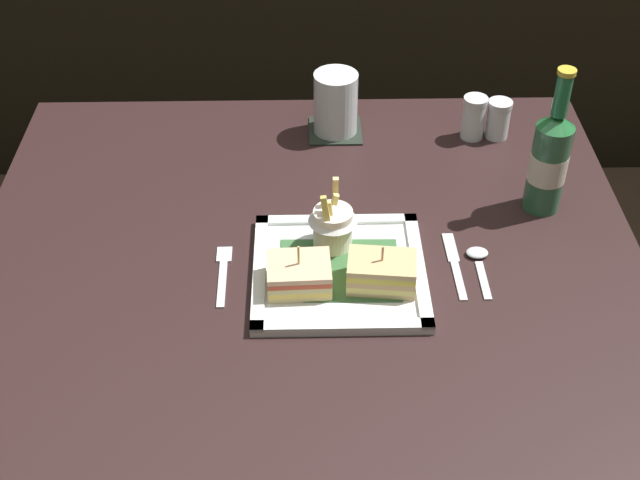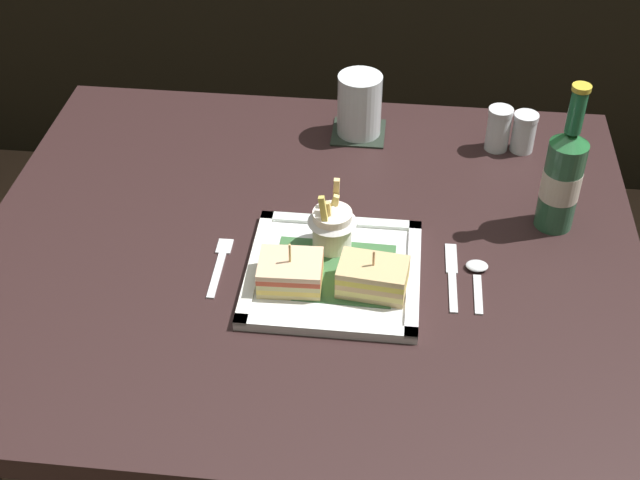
# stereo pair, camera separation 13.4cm
# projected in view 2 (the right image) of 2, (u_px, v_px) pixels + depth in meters

# --- Properties ---
(dining_table) EXTENTS (1.07, 0.92, 0.75)m
(dining_table) POSITION_uv_depth(u_px,v_px,m) (308.00, 310.00, 1.50)
(dining_table) COLOR black
(dining_table) RESTS_ON ground_plane
(square_plate) EXTENTS (0.27, 0.27, 0.02)m
(square_plate) POSITION_uv_depth(u_px,v_px,m) (333.00, 273.00, 1.34)
(square_plate) COLOR white
(square_plate) RESTS_ON dining_table
(sandwich_half_left) EXTENTS (0.10, 0.08, 0.08)m
(sandwich_half_left) POSITION_uv_depth(u_px,v_px,m) (290.00, 272.00, 1.30)
(sandwich_half_left) COLOR #DDC27B
(sandwich_half_left) RESTS_ON square_plate
(sandwich_half_right) EXTENTS (0.11, 0.08, 0.07)m
(sandwich_half_right) POSITION_uv_depth(u_px,v_px,m) (373.00, 277.00, 1.29)
(sandwich_half_right) COLOR #D7B476
(sandwich_half_right) RESTS_ON square_plate
(fries_cup) EXTENTS (0.08, 0.08, 0.12)m
(fries_cup) POSITION_uv_depth(u_px,v_px,m) (332.00, 222.00, 1.35)
(fries_cup) COLOR white
(fries_cup) RESTS_ON square_plate
(beer_bottle) EXTENTS (0.06, 0.06, 0.26)m
(beer_bottle) POSITION_uv_depth(u_px,v_px,m) (562.00, 177.00, 1.38)
(beer_bottle) COLOR #2D5D40
(beer_bottle) RESTS_ON dining_table
(drink_coaster) EXTENTS (0.10, 0.10, 0.00)m
(drink_coaster) POSITION_uv_depth(u_px,v_px,m) (359.00, 133.00, 1.66)
(drink_coaster) COLOR black
(drink_coaster) RESTS_ON dining_table
(water_glass) EXTENTS (0.08, 0.08, 0.12)m
(water_glass) POSITION_uv_depth(u_px,v_px,m) (359.00, 109.00, 1.62)
(water_glass) COLOR silver
(water_glass) RESTS_ON dining_table
(fork) EXTENTS (0.02, 0.14, 0.00)m
(fork) POSITION_uv_depth(u_px,v_px,m) (220.00, 263.00, 1.36)
(fork) COLOR silver
(fork) RESTS_ON dining_table
(knife) EXTENTS (0.02, 0.16, 0.00)m
(knife) POSITION_uv_depth(u_px,v_px,m) (452.00, 274.00, 1.34)
(knife) COLOR silver
(knife) RESTS_ON dining_table
(spoon) EXTENTS (0.04, 0.12, 0.01)m
(spoon) POSITION_uv_depth(u_px,v_px,m) (477.00, 273.00, 1.34)
(spoon) COLOR silver
(spoon) RESTS_ON dining_table
(salt_shaker) EXTENTS (0.05, 0.05, 0.08)m
(salt_shaker) POSITION_uv_depth(u_px,v_px,m) (498.00, 131.00, 1.59)
(salt_shaker) COLOR silver
(salt_shaker) RESTS_ON dining_table
(pepper_shaker) EXTENTS (0.05, 0.05, 0.08)m
(pepper_shaker) POSITION_uv_depth(u_px,v_px,m) (523.00, 134.00, 1.59)
(pepper_shaker) COLOR silver
(pepper_shaker) RESTS_ON dining_table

